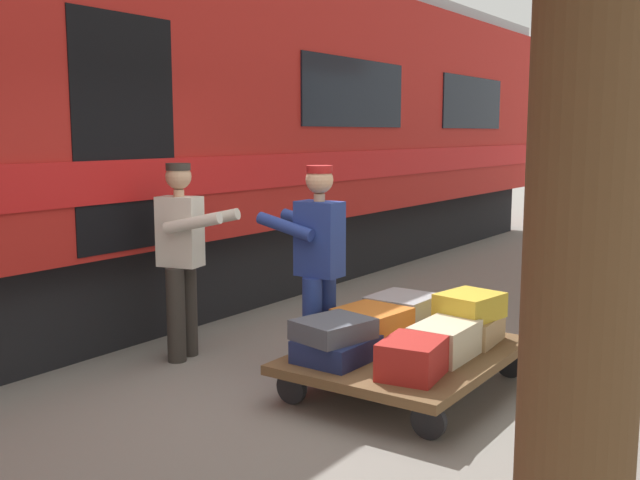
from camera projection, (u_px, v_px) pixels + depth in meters
ground_plane at (350, 409)px, 5.25m from camera, size 60.00×60.00×0.00m
train_car at (21, 122)px, 7.07m from camera, size 3.02×21.09×4.00m
luggage_cart at (407, 356)px, 5.61m from camera, size 1.38×1.84×0.31m
suitcase_orange_carryall at (372, 326)px, 5.76m from camera, size 0.54×0.53×0.29m
suitcase_gray_aluminum at (403, 313)px, 6.17m from camera, size 0.50×0.53×0.30m
suitcase_tan_vintage at (472, 329)px, 5.83m from camera, size 0.42×0.53×0.20m
suitcase_red_plastic at (413, 358)px, 5.00m from camera, size 0.45×0.53×0.25m
suitcase_cream_canvas at (445, 341)px, 5.41m from camera, size 0.38×0.55×0.26m
suitcase_navy_fabric at (337, 349)px, 5.35m from camera, size 0.48×0.56×0.16m
suitcase_yellow_case at (470, 306)px, 5.78m from camera, size 0.48×0.53×0.20m
suitcase_slate_roller at (333, 329)px, 5.32m from camera, size 0.53×0.60×0.15m
porter_in_overalls at (317, 263)px, 5.89m from camera, size 0.66×0.42×1.70m
porter_by_door at (183, 254)px, 6.30m from camera, size 0.72×0.53×1.70m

